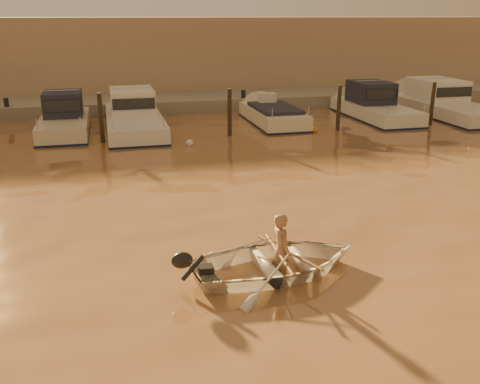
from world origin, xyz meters
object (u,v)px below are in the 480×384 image
object	(u,v)px
moored_boat_3	(273,119)
moored_boat_5	(444,103)
moored_boat_2	(134,116)
waterfront_building	(186,56)
person	(281,250)
moored_boat_1	(64,119)
moored_boat_4	(375,106)
dinghy	(276,262)

from	to	relation	value
moored_boat_3	moored_boat_5	xyz separation A→B (m)	(9.23, 0.00, 0.40)
moored_boat_2	waterfront_building	bearing A→B (deg)	69.59
moored_boat_2	person	bearing A→B (deg)	-82.37
moored_boat_2	waterfront_building	distance (m)	11.87
moored_boat_1	moored_boat_3	world-z (taller)	moored_boat_1
person	moored_boat_4	distance (m)	17.92
person	moored_boat_1	bearing A→B (deg)	12.00
dinghy	moored_boat_3	size ratio (longest dim) A/B	0.58
dinghy	moored_boat_1	world-z (taller)	moored_boat_1
person	moored_boat_3	distance (m)	15.63
moored_boat_3	moored_boat_5	world-z (taller)	moored_boat_5
person	waterfront_building	distance (m)	26.11
person	moored_boat_1	size ratio (longest dim) A/B	0.26
moored_boat_4	moored_boat_5	distance (m)	3.89
moored_boat_2	moored_boat_4	xyz separation A→B (m)	(11.87, 0.00, 0.00)
moored_boat_1	waterfront_building	distance (m)	13.21
moored_boat_2	moored_boat_4	bearing A→B (deg)	0.00
moored_boat_1	moored_boat_2	distance (m)	3.00
person	moored_boat_5	bearing A→B (deg)	-49.11
person	waterfront_building	world-z (taller)	waterfront_building
dinghy	moored_boat_2	xyz separation A→B (m)	(-1.90, 14.97, 0.39)
moored_boat_4	moored_boat_1	bearing A→B (deg)	180.00
dinghy	moored_boat_4	size ratio (longest dim) A/B	0.51
person	moored_boat_1	distance (m)	15.77
moored_boat_1	waterfront_building	size ratio (longest dim) A/B	0.13
moored_boat_1	moored_boat_4	size ratio (longest dim) A/B	0.89
moored_boat_4	moored_boat_2	bearing A→B (deg)	180.00
dinghy	moored_boat_5	xyz separation A→B (m)	(13.85, 14.97, 0.39)
person	moored_boat_2	size ratio (longest dim) A/B	0.19
waterfront_building	moored_boat_5	bearing A→B (deg)	-43.32
dinghy	moored_boat_3	bearing A→B (deg)	-23.67
dinghy	moored_boat_5	distance (m)	20.40
dinghy	waterfront_building	size ratio (longest dim) A/B	0.07
moored_boat_2	moored_boat_3	xyz separation A→B (m)	(6.53, 0.00, -0.40)
moored_boat_2	waterfront_building	world-z (taller)	waterfront_building
dinghy	moored_boat_1	bearing A→B (deg)	11.65
moored_boat_1	moored_boat_5	bearing A→B (deg)	0.00
moored_boat_5	moored_boat_1	bearing A→B (deg)	180.00
moored_boat_5	waterfront_building	bearing A→B (deg)	136.68
moored_boat_3	waterfront_building	xyz separation A→B (m)	(-2.44, 11.00, 2.17)
moored_boat_1	moored_boat_5	size ratio (longest dim) A/B	0.70
moored_boat_3	moored_boat_4	size ratio (longest dim) A/B	0.87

